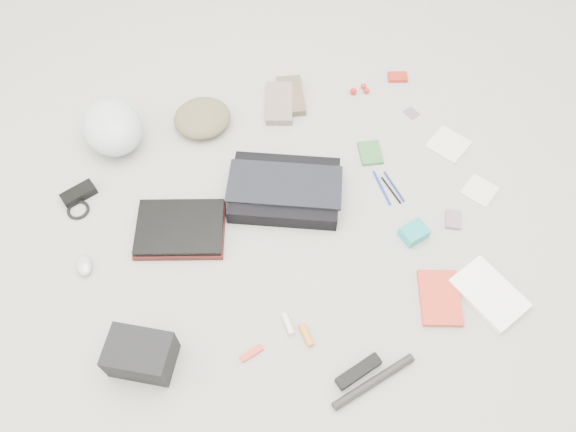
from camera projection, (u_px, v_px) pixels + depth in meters
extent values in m
plane|color=gray|center=(288.00, 223.00, 2.02)|extent=(4.00, 4.00, 0.00)
cube|color=black|center=(285.00, 190.00, 2.05)|extent=(0.46, 0.39, 0.07)
cube|color=black|center=(285.00, 184.00, 2.02)|extent=(0.45, 0.31, 0.01)
cube|color=#481816|center=(181.00, 230.00, 1.99)|extent=(0.36, 0.30, 0.02)
cube|color=black|center=(180.00, 227.00, 1.97)|extent=(0.35, 0.28, 0.02)
ellipsoid|color=silver|center=(112.00, 127.00, 2.15)|extent=(0.28, 0.32, 0.17)
ellipsoid|color=brown|center=(202.00, 118.00, 2.23)|extent=(0.24, 0.23, 0.08)
cube|color=gray|center=(279.00, 103.00, 2.30)|extent=(0.16, 0.23, 0.03)
cube|color=brown|center=(291.00, 96.00, 2.32)|extent=(0.13, 0.21, 0.03)
cube|color=black|center=(79.00, 194.00, 2.07)|extent=(0.14, 0.10, 0.03)
torus|color=black|center=(78.00, 210.00, 2.04)|extent=(0.08, 0.08, 0.01)
ellipsoid|color=#A5A5A5|center=(84.00, 265.00, 1.91)|extent=(0.06, 0.09, 0.03)
cube|color=black|center=(141.00, 355.00, 1.70)|extent=(0.23, 0.20, 0.13)
cube|color=red|center=(252.00, 353.00, 1.76)|extent=(0.08, 0.04, 0.01)
cylinder|color=silver|center=(288.00, 324.00, 1.81)|extent=(0.03, 0.07, 0.02)
cylinder|color=orange|center=(306.00, 335.00, 1.79)|extent=(0.03, 0.08, 0.02)
cube|color=black|center=(358.00, 371.00, 1.73)|extent=(0.16, 0.09, 0.03)
cylinder|color=black|center=(374.00, 382.00, 1.71)|extent=(0.29, 0.11, 0.03)
cube|color=red|center=(440.00, 298.00, 1.86)|extent=(0.18, 0.22, 0.02)
cube|color=white|center=(489.00, 294.00, 1.86)|extent=(0.23, 0.27, 0.02)
cube|color=#316130|center=(370.00, 153.00, 2.18)|extent=(0.10, 0.12, 0.01)
cylinder|color=#132695|center=(382.00, 188.00, 2.09)|extent=(0.02, 0.16, 0.01)
cylinder|color=black|center=(391.00, 190.00, 2.09)|extent=(0.04, 0.13, 0.01)
cylinder|color=navy|center=(394.00, 186.00, 2.10)|extent=(0.04, 0.15, 0.01)
cube|color=teal|center=(414.00, 233.00, 1.97)|extent=(0.10, 0.09, 0.04)
cube|color=gray|center=(453.00, 220.00, 2.02)|extent=(0.08, 0.09, 0.01)
cube|color=beige|center=(448.00, 144.00, 2.20)|extent=(0.19, 0.19, 0.01)
cube|color=beige|center=(480.00, 191.00, 2.09)|extent=(0.15, 0.15, 0.01)
sphere|color=red|center=(353.00, 91.00, 2.34)|extent=(0.03, 0.03, 0.03)
sphere|color=#A2192D|center=(364.00, 86.00, 2.35)|extent=(0.03, 0.03, 0.02)
sphere|color=#B6210D|center=(366.00, 91.00, 2.34)|extent=(0.03, 0.03, 0.02)
cube|color=#AB2919|center=(398.00, 77.00, 2.39)|extent=(0.09, 0.07, 0.02)
cube|color=slate|center=(411.00, 113.00, 2.29)|extent=(0.06, 0.07, 0.00)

